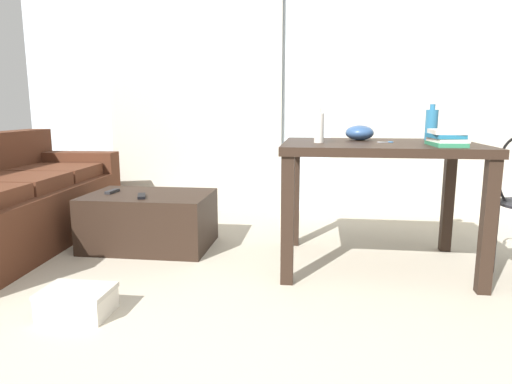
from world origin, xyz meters
name	(u,v)px	position (x,y,z in m)	size (l,w,h in m)	color
ground_plane	(295,282)	(0.00, 1.12, 0.00)	(7.32, 7.32, 0.00)	#B2A893
wall_back	(308,80)	(0.00, 3.05, 1.25)	(5.63, 0.10, 2.50)	silver
curtains	(307,96)	(0.00, 2.96, 1.10)	(3.84, 0.03, 2.20)	beige
couch	(6,204)	(-2.12, 1.57, 0.31)	(0.95, 2.09, 0.80)	#4C2819
coffee_table	(150,220)	(-1.08, 1.68, 0.19)	(0.87, 0.60, 0.39)	black
craft_table	(379,161)	(0.48, 1.48, 0.67)	(1.16, 0.86, 0.78)	black
bottle_near	(319,128)	(0.11, 1.42, 0.87)	(0.06, 0.06, 0.21)	beige
bottle_far	(431,124)	(0.85, 1.78, 0.89)	(0.08, 0.08, 0.23)	teal
bowl	(360,133)	(0.38, 1.67, 0.83)	(0.18, 0.18, 0.10)	#2D4C7A
book_stack	(446,138)	(0.81, 1.27, 0.83)	(0.19, 0.30, 0.09)	#2D7F56
scissors	(387,142)	(0.53, 1.50, 0.79)	(0.10, 0.07, 0.00)	#9EA0A5
tv_remote_primary	(112,191)	(-1.36, 1.69, 0.40)	(0.04, 0.14, 0.02)	#232326
tv_remote_secondary	(142,196)	(-1.08, 1.55, 0.40)	(0.05, 0.16, 0.02)	black
shoebox	(77,302)	(-1.03, 0.56, 0.07)	(0.33, 0.24, 0.13)	beige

